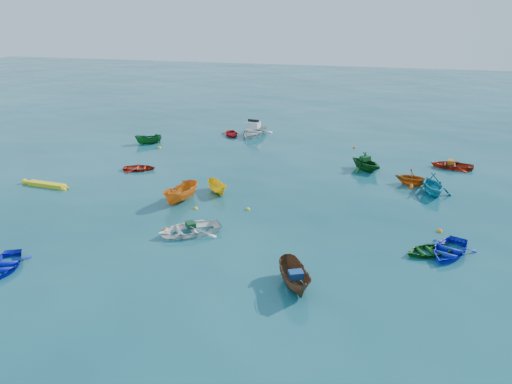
% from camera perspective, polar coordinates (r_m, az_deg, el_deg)
% --- Properties ---
extents(ground, '(160.00, 160.00, 0.00)m').
position_cam_1_polar(ground, '(29.47, -2.40, -4.11)').
color(ground, '#0A3E4A').
rests_on(ground, ground).
extents(dinghy_blue_sw, '(3.09, 3.50, 0.60)m').
position_cam_1_polar(dinghy_blue_sw, '(28.20, -26.67, -7.74)').
color(dinghy_blue_sw, '#111BD5').
rests_on(dinghy_blue_sw, ground).
extents(dinghy_white_near, '(4.40, 4.21, 0.74)m').
position_cam_1_polar(dinghy_white_near, '(29.03, -7.62, -4.70)').
color(dinghy_white_near, white).
rests_on(dinghy_white_near, ground).
extents(sampan_brown_mid, '(2.40, 3.34, 1.21)m').
position_cam_1_polar(sampan_brown_mid, '(23.77, 4.44, -10.79)').
color(sampan_brown_mid, brown).
rests_on(sampan_brown_mid, ground).
extents(dinghy_blue_se, '(3.45, 3.95, 0.68)m').
position_cam_1_polar(dinghy_blue_se, '(28.42, 21.12, -6.62)').
color(dinghy_blue_se, '#1020CD').
rests_on(dinghy_blue_se, ground).
extents(sampan_yellow_mid, '(2.28, 2.46, 0.95)m').
position_cam_1_polar(sampan_yellow_mid, '(34.86, -4.41, -0.07)').
color(sampan_yellow_mid, yellow).
rests_on(sampan_yellow_mid, ground).
extents(dinghy_green_e, '(3.21, 2.93, 0.54)m').
position_cam_1_polar(dinghy_green_e, '(28.09, 19.06, -6.68)').
color(dinghy_green_e, '#135419').
rests_on(dinghy_green_e, ground).
extents(dinghy_cyan_se, '(3.25, 3.54, 1.58)m').
position_cam_1_polar(dinghy_cyan_se, '(36.64, 19.43, -0.19)').
color(dinghy_cyan_se, teal).
rests_on(dinghy_cyan_se, ground).
extents(dinghy_red_nw, '(2.92, 2.41, 0.52)m').
position_cam_1_polar(dinghy_red_nw, '(40.51, -13.17, 2.47)').
color(dinghy_red_nw, '#AF210E').
rests_on(dinghy_red_nw, ground).
extents(sampan_orange_n, '(2.06, 3.52, 1.28)m').
position_cam_1_polar(sampan_orange_n, '(33.60, -8.50, -1.07)').
color(sampan_orange_n, orange).
rests_on(sampan_orange_n, ground).
extents(dinghy_green_n, '(3.89, 3.85, 1.55)m').
position_cam_1_polar(dinghy_green_n, '(40.34, 12.37, 2.46)').
color(dinghy_green_n, '#124E17').
rests_on(dinghy_green_n, ground).
extents(dinghy_red_ne, '(3.45, 2.63, 0.67)m').
position_cam_1_polar(dinghy_red_ne, '(42.94, 21.44, 2.59)').
color(dinghy_red_ne, '#AE260E').
rests_on(dinghy_red_ne, ground).
extents(dinghy_red_far, '(2.72, 3.07, 0.53)m').
position_cam_1_polar(dinghy_red_far, '(49.87, -2.83, 6.47)').
color(dinghy_red_far, red).
rests_on(dinghy_red_far, ground).
extents(dinghy_orange_far, '(2.85, 2.59, 1.30)m').
position_cam_1_polar(dinghy_orange_far, '(38.00, 17.37, 0.81)').
color(dinghy_orange_far, '#B95711').
rests_on(dinghy_orange_far, ground).
extents(sampan_green_far, '(2.62, 1.98, 0.96)m').
position_cam_1_polar(sampan_green_far, '(47.93, -12.14, 5.42)').
color(sampan_green_far, '#14571D').
rests_on(sampan_green_far, ground).
extents(kayak_yellow, '(3.73, 0.83, 0.37)m').
position_cam_1_polar(kayak_yellow, '(38.96, -22.77, 0.60)').
color(kayak_yellow, yellow).
rests_on(kayak_yellow, ground).
extents(motorboat_white, '(3.57, 4.64, 1.50)m').
position_cam_1_polar(motorboat_white, '(49.97, -0.29, 6.52)').
color(motorboat_white, white).
rests_on(motorboat_white, ground).
extents(tarp_green_a, '(0.77, 0.80, 0.31)m').
position_cam_1_polar(tarp_green_a, '(28.83, -7.48, -3.72)').
color(tarp_green_a, '#104322').
rests_on(tarp_green_a, dinghy_white_near).
extents(tarp_blue_a, '(0.81, 0.74, 0.32)m').
position_cam_1_polar(tarp_blue_a, '(23.25, 4.59, -9.37)').
color(tarp_blue_a, navy).
rests_on(tarp_blue_a, sampan_brown_mid).
extents(tarp_green_b, '(0.90, 0.92, 0.36)m').
position_cam_1_polar(tarp_green_b, '(40.12, 12.37, 3.78)').
color(tarp_green_b, '#11471B').
rests_on(tarp_green_b, dinghy_green_n).
extents(tarp_orange_b, '(0.54, 0.67, 0.30)m').
position_cam_1_polar(tarp_orange_b, '(42.80, 21.39, 3.23)').
color(tarp_orange_b, '#C46914').
rests_on(tarp_orange_b, dinghy_red_ne).
extents(buoy_or_a, '(0.35, 0.35, 0.35)m').
position_cam_1_polar(buoy_or_a, '(29.61, -10.27, -4.32)').
color(buoy_or_a, orange).
rests_on(buoy_or_a, ground).
extents(buoy_ye_a, '(0.31, 0.31, 0.31)m').
position_cam_1_polar(buoy_ye_a, '(31.95, -0.94, -2.03)').
color(buoy_ye_a, yellow).
rests_on(buoy_ye_a, ground).
extents(buoy_or_b, '(0.33, 0.33, 0.33)m').
position_cam_1_polar(buoy_or_b, '(30.87, 20.24, -4.27)').
color(buoy_or_b, orange).
rests_on(buoy_or_b, ground).
extents(buoy_ye_b, '(0.38, 0.38, 0.38)m').
position_cam_1_polar(buoy_ye_b, '(37.79, -21.10, 0.23)').
color(buoy_ye_b, yellow).
rests_on(buoy_ye_b, ground).
extents(buoy_or_c, '(0.35, 0.35, 0.35)m').
position_cam_1_polar(buoy_or_c, '(40.17, -12.58, 2.36)').
color(buoy_or_c, '#D1540B').
rests_on(buoy_or_c, ground).
extents(buoy_ye_c, '(0.29, 0.29, 0.29)m').
position_cam_1_polar(buoy_ye_c, '(32.30, -6.91, -1.92)').
color(buoy_ye_c, yellow).
rests_on(buoy_ye_c, ground).
extents(buoy_or_d, '(0.37, 0.37, 0.37)m').
position_cam_1_polar(buoy_or_d, '(29.93, 21.04, -5.18)').
color(buoy_or_d, orange).
rests_on(buoy_or_d, ground).
extents(buoy_ye_d, '(0.38, 0.38, 0.38)m').
position_cam_1_polar(buoy_ye_d, '(46.28, -10.98, 4.95)').
color(buoy_ye_d, gold).
rests_on(buoy_ye_d, ground).
extents(buoy_or_e, '(0.30, 0.30, 0.30)m').
position_cam_1_polar(buoy_or_e, '(46.36, 11.18, 4.96)').
color(buoy_or_e, '#D7550B').
rests_on(buoy_or_e, ground).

